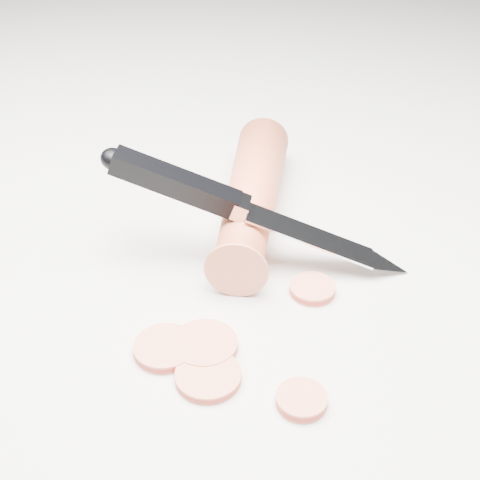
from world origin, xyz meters
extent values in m
plane|color=silver|center=(0.00, 0.00, 0.00)|extent=(2.40, 2.40, 0.00)
cylinder|color=#E0542E|center=(0.05, 0.07, 0.02)|extent=(0.10, 0.19, 0.04)
cylinder|color=#DE6D4A|center=(0.07, -0.03, 0.00)|extent=(0.03, 0.03, 0.01)
cylinder|color=#DE6D4A|center=(-0.03, -0.06, 0.00)|extent=(0.04, 0.04, 0.01)
cylinder|color=#DE6D4A|center=(0.04, -0.12, 0.00)|extent=(0.03, 0.03, 0.01)
cylinder|color=#DE6D4A|center=(-0.01, -0.06, 0.00)|extent=(0.04, 0.04, 0.01)
cylinder|color=#DE6D4A|center=(-0.01, -0.09, 0.00)|extent=(0.04, 0.04, 0.01)
camera|label=1|loc=(-0.05, -0.36, 0.30)|focal=50.00mm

